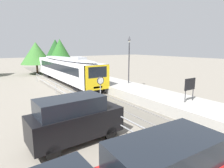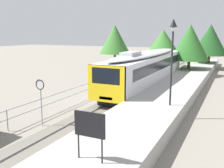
{
  "view_description": "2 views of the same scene",
  "coord_description": "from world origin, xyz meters",
  "views": [
    {
      "loc": [
        -9.25,
        1.15,
        5.02
      ],
      "look_at": [
        0.4,
        15.62,
        1.6
      ],
      "focal_mm": 30.17,
      "sensor_mm": 36.0,
      "label": 1
    },
    {
      "loc": [
        7.87,
        2.09,
        5.37
      ],
      "look_at": [
        0.0,
        18.62,
        1.8
      ],
      "focal_mm": 41.59,
      "sensor_mm": 36.0,
      "label": 2
    }
  ],
  "objects": [
    {
      "name": "track_rails",
      "position": [
        0.0,
        22.0,
        0.03
      ],
      "size": [
        3.2,
        60.0,
        0.14
      ],
      "color": "#6B665B",
      "rests_on": "ground"
    },
    {
      "name": "tree_behind_station_far",
      "position": [
        2.52,
        36.39,
        4.26
      ],
      "size": [
        4.9,
        4.9,
        6.5
      ],
      "color": "brown",
      "rests_on": "ground"
    },
    {
      "name": "ground_plane",
      "position": [
        -3.0,
        22.0,
        0.0
      ],
      "size": [
        160.0,
        160.0,
        0.0
      ],
      "primitive_type": "plane",
      "color": "gray"
    },
    {
      "name": "commuter_train",
      "position": [
        0.0,
        26.73,
        2.14
      ],
      "size": [
        2.82,
        18.45,
        3.74
      ],
      "color": "silver",
      "rests_on": "track_rails"
    },
    {
      "name": "tree_distant_left",
      "position": [
        4.21,
        44.55,
        4.43
      ],
      "size": [
        5.2,
        5.2,
        6.76
      ],
      "color": "brown",
      "rests_on": "ground"
    },
    {
      "name": "platform_notice_board",
      "position": [
        3.47,
        9.52,
        2.19
      ],
      "size": [
        1.2,
        0.08,
        1.8
      ],
      "color": "#232328",
      "rests_on": "station_platform"
    },
    {
      "name": "station_platform",
      "position": [
        3.25,
        22.0,
        0.45
      ],
      "size": [
        3.9,
        60.0,
        0.9
      ],
      "primitive_type": "cube",
      "color": "#A8A59E",
      "rests_on": "ground"
    },
    {
      "name": "carpark_fence",
      "position": [
        -3.3,
        12.0,
        0.91
      ],
      "size": [
        0.06,
        36.06,
        1.25
      ],
      "color": "#9EA0A5",
      "rests_on": "ground"
    },
    {
      "name": "tree_distant_centre",
      "position": [
        -9.72,
        40.09,
        4.47
      ],
      "size": [
        4.91,
        4.91,
        6.77
      ],
      "color": "brown",
      "rests_on": "ground"
    },
    {
      "name": "speed_limit_sign",
      "position": [
        -2.11,
        13.46,
        2.12
      ],
      "size": [
        0.61,
        0.1,
        2.81
      ],
      "color": "#9EA0A5",
      "rests_on": "ground"
    },
    {
      "name": "tree_behind_carpark",
      "position": [
        -1.42,
        38.2,
        3.92
      ],
      "size": [
        5.54,
        5.54,
        5.94
      ],
      "color": "brown",
      "rests_on": "ground"
    },
    {
      "name": "platform_lamp_mid_platform",
      "position": [
        4.35,
        18.04,
        4.62
      ],
      "size": [
        0.34,
        0.34,
        5.35
      ],
      "color": "#232328",
      "rests_on": "station_platform"
    }
  ]
}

